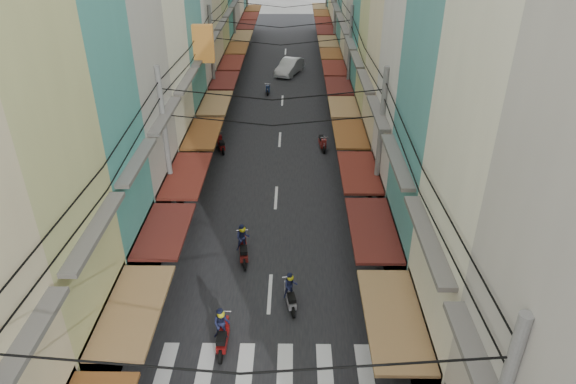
# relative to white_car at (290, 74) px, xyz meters

# --- Properties ---
(ground) EXTENTS (160.00, 160.00, 0.00)m
(ground) POSITION_rel_white_car_xyz_m (-0.53, -29.60, 0.00)
(ground) COLOR slate
(ground) RESTS_ON ground
(road) EXTENTS (10.00, 80.00, 0.02)m
(road) POSITION_rel_white_car_xyz_m (-0.53, -9.60, 0.01)
(road) COLOR black
(road) RESTS_ON ground
(sidewalk_left) EXTENTS (3.00, 80.00, 0.06)m
(sidewalk_left) POSITION_rel_white_car_xyz_m (-7.03, -9.60, 0.03)
(sidewalk_left) COLOR slate
(sidewalk_left) RESTS_ON ground
(sidewalk_right) EXTENTS (3.00, 80.00, 0.06)m
(sidewalk_right) POSITION_rel_white_car_xyz_m (5.97, -9.60, 0.03)
(sidewalk_right) COLOR slate
(sidewalk_right) RESTS_ON ground
(crosswalk) EXTENTS (7.55, 2.40, 0.01)m
(crosswalk) POSITION_rel_white_car_xyz_m (-0.53, -35.60, 0.03)
(crosswalk) COLOR silver
(crosswalk) RESTS_ON ground
(utility_poles) EXTENTS (10.20, 66.13, 8.20)m
(utility_poles) POSITION_rel_white_car_xyz_m (-0.53, -14.59, 6.59)
(utility_poles) COLOR slate
(utility_poles) RESTS_ON ground
(white_car) EXTENTS (5.43, 3.59, 1.79)m
(white_car) POSITION_rel_white_car_xyz_m (0.00, 0.00, 0.00)
(white_car) COLOR silver
(white_car) RESTS_ON ground
(bicycle) EXTENTS (1.61, 0.61, 1.11)m
(bicycle) POSITION_rel_white_car_xyz_m (5.76, -26.95, 0.00)
(bicycle) COLOR black
(bicycle) RESTS_ON ground
(moving_scooters) EXTENTS (6.96, 30.64, 1.87)m
(moving_scooters) POSITION_rel_white_car_xyz_m (-1.25, -26.46, 0.52)
(moving_scooters) COLOR black
(moving_scooters) RESTS_ON ground
(parked_scooters) EXTENTS (13.24, 14.71, 1.01)m
(parked_scooters) POSITION_rel_white_car_xyz_m (4.59, -33.53, 0.49)
(parked_scooters) COLOR black
(parked_scooters) RESTS_ON ground
(pedestrians) EXTENTS (13.91, 15.00, 2.20)m
(pedestrians) POSITION_rel_white_car_xyz_m (-5.14, -27.66, 1.03)
(pedestrians) COLOR #251E29
(pedestrians) RESTS_ON ground
(market_umbrella) EXTENTS (2.38, 2.38, 2.50)m
(market_umbrella) POSITION_rel_white_car_xyz_m (6.20, -30.88, 2.21)
(market_umbrella) COLOR #B2B2B7
(market_umbrella) RESTS_ON ground
(traffic_sign) EXTENTS (0.10, 0.67, 3.07)m
(traffic_sign) POSITION_rel_white_car_xyz_m (5.27, -29.27, 2.25)
(traffic_sign) COLOR slate
(traffic_sign) RESTS_ON ground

